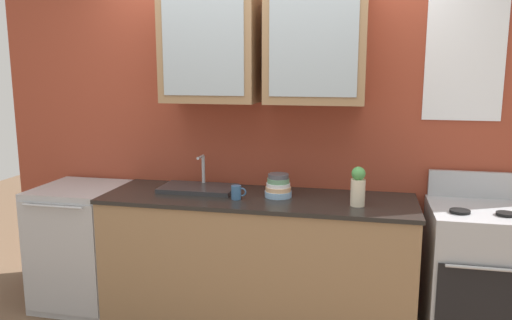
{
  "coord_description": "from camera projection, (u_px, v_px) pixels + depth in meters",
  "views": [
    {
      "loc": [
        0.71,
        -3.27,
        1.78
      ],
      "look_at": [
        -0.01,
        0.0,
        1.17
      ],
      "focal_mm": 35.24,
      "sensor_mm": 36.0,
      "label": 1
    }
  ],
  "objects": [
    {
      "name": "vase",
      "position": [
        358.0,
        187.0,
        3.19
      ],
      "size": [
        0.09,
        0.09,
        0.26
      ],
      "color": "beige",
      "rests_on": "counter"
    },
    {
      "name": "back_wall_unit",
      "position": [
        268.0,
        106.0,
        3.65
      ],
      "size": [
        4.24,
        0.47,
        2.75
      ],
      "color": "#993D28",
      "rests_on": "ground_plane"
    },
    {
      "name": "cup_near_sink",
      "position": [
        237.0,
        192.0,
        3.37
      ],
      "size": [
        0.1,
        0.07,
        0.09
      ],
      "color": "#38608C",
      "rests_on": "counter"
    },
    {
      "name": "sink_faucet",
      "position": [
        198.0,
        188.0,
        3.62
      ],
      "size": [
        0.53,
        0.31,
        0.24
      ],
      "color": "#2D2D30",
      "rests_on": "counter"
    },
    {
      "name": "bowl_stack",
      "position": [
        278.0,
        186.0,
        3.43
      ],
      "size": [
        0.19,
        0.19,
        0.16
      ],
      "color": "#8CB7E0",
      "rests_on": "counter"
    },
    {
      "name": "counter",
      "position": [
        257.0,
        259.0,
        3.53
      ],
      "size": [
        2.14,
        0.68,
        0.91
      ],
      "color": "#93704C",
      "rests_on": "ground_plane"
    },
    {
      "name": "ground_plane",
      "position": [
        257.0,
        319.0,
        3.61
      ],
      "size": [
        10.0,
        10.0,
        0.0
      ],
      "primitive_type": "plane",
      "color": "brown"
    },
    {
      "name": "dishwasher",
      "position": [
        83.0,
        245.0,
        3.81
      ],
      "size": [
        0.6,
        0.66,
        0.91
      ],
      "color": "#ADAFB5",
      "rests_on": "ground_plane"
    },
    {
      "name": "stove_range",
      "position": [
        473.0,
        276.0,
        3.22
      ],
      "size": [
        0.58,
        0.68,
        1.09
      ],
      "color": "#ADAFB5",
      "rests_on": "ground_plane"
    }
  ]
}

